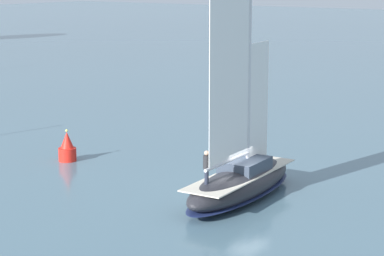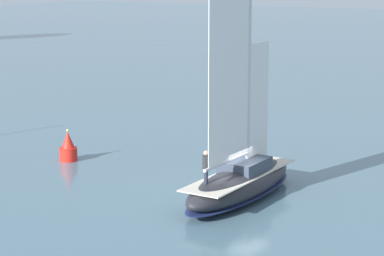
% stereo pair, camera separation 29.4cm
% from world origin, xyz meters
% --- Properties ---
extents(ground_plane, '(400.00, 400.00, 0.00)m').
position_xyz_m(ground_plane, '(0.00, 0.00, 0.00)').
color(ground_plane, slate).
extents(sailboat_main, '(9.69, 3.26, 13.12)m').
position_xyz_m(sailboat_main, '(0.01, 0.00, 1.04)').
color(sailboat_main, '#232328').
rests_on(sailboat_main, ground).
extents(channel_buoy, '(1.08, 1.08, 1.97)m').
position_xyz_m(channel_buoy, '(0.57, 12.71, 0.78)').
color(channel_buoy, red).
rests_on(channel_buoy, ground).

